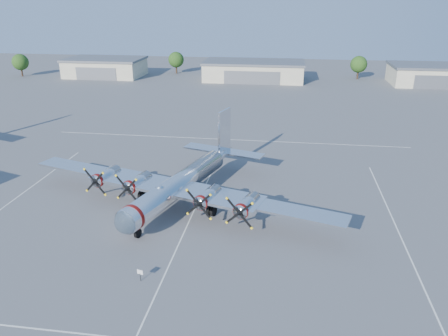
# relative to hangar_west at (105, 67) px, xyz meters

# --- Properties ---
(ground) EXTENTS (260.00, 260.00, 0.00)m
(ground) POSITION_rel_hangar_west_xyz_m (45.00, -81.96, -2.71)
(ground) COLOR #5A5A5C
(ground) RESTS_ON ground
(parking_lines) EXTENTS (60.00, 50.08, 0.01)m
(parking_lines) POSITION_rel_hangar_west_xyz_m (45.00, -83.71, -2.71)
(parking_lines) COLOR silver
(parking_lines) RESTS_ON ground
(hangar_west) EXTENTS (22.60, 14.60, 5.40)m
(hangar_west) POSITION_rel_hangar_west_xyz_m (0.00, 0.00, 0.00)
(hangar_west) COLOR #BBB194
(hangar_west) RESTS_ON ground
(hangar_center) EXTENTS (28.60, 14.60, 5.40)m
(hangar_center) POSITION_rel_hangar_west_xyz_m (45.00, -0.00, -0.00)
(hangar_center) COLOR #BBB194
(hangar_center) RESTS_ON ground
(hangar_east) EXTENTS (20.60, 14.60, 5.40)m
(hangar_east) POSITION_rel_hangar_west_xyz_m (93.00, 0.00, 0.00)
(hangar_east) COLOR #BBB194
(hangar_east) RESTS_ON ground
(tree_far_west) EXTENTS (4.80, 4.80, 6.64)m
(tree_far_west) POSITION_rel_hangar_west_xyz_m (-25.00, -3.96, 1.51)
(tree_far_west) COLOR #382619
(tree_far_west) RESTS_ON ground
(tree_west) EXTENTS (4.80, 4.80, 6.64)m
(tree_west) POSITION_rel_hangar_west_xyz_m (20.00, 8.04, 1.51)
(tree_west) COLOR #382619
(tree_west) RESTS_ON ground
(tree_east) EXTENTS (4.80, 4.80, 6.64)m
(tree_east) POSITION_rel_hangar_west_xyz_m (75.00, 6.04, 1.51)
(tree_east) COLOR #382619
(tree_east) RESTS_ON ground
(main_bomber_b29) EXTENTS (44.97, 36.83, 8.60)m
(main_bomber_b29) POSITION_rel_hangar_west_xyz_m (43.30, -81.61, -2.71)
(main_bomber_b29) COLOR silver
(main_bomber_b29) RESTS_ON ground
(info_placard) EXTENTS (0.56, 0.19, 1.10)m
(info_placard) POSITION_rel_hangar_west_xyz_m (43.19, -97.26, -1.94)
(info_placard) COLOR black
(info_placard) RESTS_ON ground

